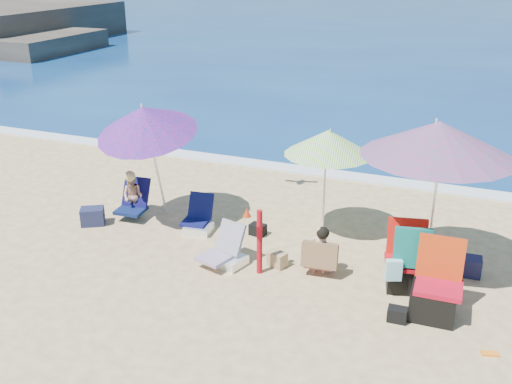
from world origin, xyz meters
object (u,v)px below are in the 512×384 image
at_px(chair_rainbow, 226,254).
at_px(umbrella_blue, 145,120).
at_px(umbrella_turquoise, 438,139).
at_px(camp_chair_left, 435,295).
at_px(umbrella_striped, 328,142).
at_px(chair_navy, 199,222).
at_px(person_center, 320,252).
at_px(furled_umbrella, 257,237).
at_px(person_left, 133,196).
at_px(camp_chair_right, 407,266).

bearing_deg(chair_rainbow, umbrella_blue, 155.81).
relative_size(umbrella_turquoise, chair_rainbow, 3.25).
height_order(umbrella_blue, camp_chair_left, umbrella_blue).
bearing_deg(umbrella_striped, chair_navy, -163.15).
relative_size(camp_chair_left, person_center, 1.34).
distance_m(chair_navy, camp_chair_left, 4.33).
distance_m(chair_navy, person_center, 2.53).
bearing_deg(umbrella_turquoise, camp_chair_left, -75.63).
bearing_deg(furled_umbrella, person_left, 159.39).
distance_m(umbrella_blue, person_center, 3.72).
xyz_separation_m(camp_chair_right, person_left, (-5.10, 0.69, 0.04)).
bearing_deg(camp_chair_left, chair_navy, 164.23).
xyz_separation_m(camp_chair_right, person_center, (-1.29, -0.06, 0.01)).
bearing_deg(chair_navy, person_left, 177.23).
height_order(umbrella_striped, camp_chair_left, umbrella_striped).
distance_m(umbrella_blue, furled_umbrella, 2.92).
xyz_separation_m(chair_navy, person_left, (-1.39, 0.07, 0.26)).
height_order(umbrella_striped, camp_chair_right, umbrella_striped).
xyz_separation_m(umbrella_striped, person_left, (-3.51, -0.58, -1.28)).
relative_size(chair_navy, camp_chair_left, 0.59).
distance_m(umbrella_turquoise, camp_chair_left, 2.15).
distance_m(camp_chair_right, person_center, 1.29).
distance_m(umbrella_striped, person_left, 3.78).
bearing_deg(umbrella_turquoise, umbrella_blue, 179.63).
relative_size(umbrella_blue, person_center, 2.98).
bearing_deg(chair_navy, person_center, -15.82).
xyz_separation_m(umbrella_turquoise, furled_umbrella, (-2.37, -0.91, -1.54)).
bearing_deg(person_left, furled_umbrella, -20.61).
bearing_deg(umbrella_striped, umbrella_turquoise, -23.41).
bearing_deg(camp_chair_left, camp_chair_right, 129.51).
xyz_separation_m(umbrella_turquoise, camp_chair_right, (-0.19, -0.50, -1.79)).
bearing_deg(person_center, umbrella_striped, 102.60).
xyz_separation_m(chair_rainbow, camp_chair_left, (3.19, -0.24, 0.15)).
height_order(umbrella_blue, chair_navy, umbrella_blue).
relative_size(umbrella_blue, person_left, 2.56).
distance_m(umbrella_striped, camp_chair_left, 3.07).
distance_m(umbrella_turquoise, chair_rainbow, 3.64).
distance_m(umbrella_turquoise, chair_navy, 4.39).
bearing_deg(chair_rainbow, umbrella_turquoise, 15.48).
height_order(chair_rainbow, camp_chair_right, camp_chair_right).
xyz_separation_m(umbrella_striped, furled_umbrella, (-0.59, -1.67, -1.06)).
bearing_deg(chair_rainbow, camp_chair_right, 6.50).
distance_m(chair_rainbow, person_left, 2.57).
relative_size(camp_chair_right, person_left, 1.14).
bearing_deg(umbrella_blue, chair_navy, 5.97).
xyz_separation_m(umbrella_striped, chair_navy, (-2.12, -0.64, -1.53)).
relative_size(umbrella_blue, chair_rainbow, 3.14).
bearing_deg(camp_chair_right, umbrella_turquoise, 69.37).
bearing_deg(chair_navy, umbrella_turquoise, -1.83).
relative_size(umbrella_striped, camp_chair_right, 1.83).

